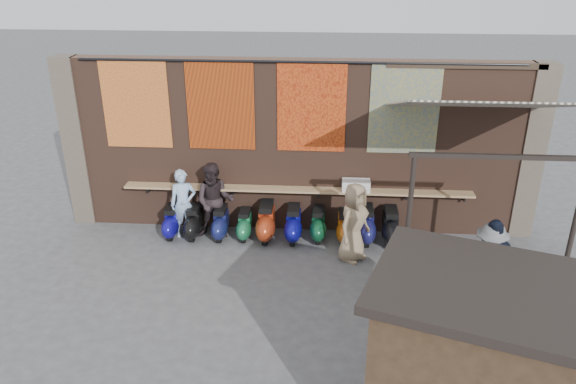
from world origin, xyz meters
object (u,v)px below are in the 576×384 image
Objects in this scene: scooter_stool_0 at (172,222)px; scooter_stool_9 at (390,227)px; diner_left at (183,204)px; scooter_stool_4 at (266,222)px; shopper_navy at (491,262)px; shopper_tan at (354,223)px; shopper_grey at (488,264)px; diner_right at (215,201)px; scooter_stool_6 at (318,225)px; shelf_box at (356,185)px; market_stall at (475,379)px; scooter_stool_3 at (245,225)px; scooter_stool_7 at (344,227)px; scooter_stool_5 at (293,224)px; scooter_stool_1 at (194,222)px; scooter_stool_8 at (366,225)px; scooter_stool_2 at (221,223)px.

scooter_stool_9 is (5.02, 0.02, 0.05)m from scooter_stool_0.
scooter_stool_9 is 0.52× the size of diner_left.
scooter_stool_0 is 0.84× the size of scooter_stool_4.
shopper_navy is 2.86m from shopper_tan.
diner_right is at bearing 16.87° from shopper_grey.
diner_left is at bearing 19.19° from shopper_grey.
shopper_tan is at bearing -48.06° from scooter_stool_6.
market_stall reaches higher than shelf_box.
diner_left is at bearing 8.15° from scooter_stool_0.
scooter_stool_9 is 0.33× the size of market_stall.
market_stall is (1.30, -5.01, 0.41)m from shopper_tan.
shopper_grey reaches higher than scooter_stool_3.
shelf_box is 0.98m from scooter_stool_7.
shelf_box is at bearing -10.36° from diner_left.
shopper_tan is at bearing -30.32° from scooter_stool_5.
diner_right is 5.98m from shopper_grey.
scooter_stool_7 is (3.47, 0.03, -0.01)m from scooter_stool_1.
scooter_stool_0 is at bearing -179.49° from scooter_stool_7.
market_stall reaches higher than scooter_stool_4.
scooter_stool_4 is 1.19m from scooter_stool_6.
shopper_tan is (0.76, -0.84, 0.51)m from scooter_stool_6.
shopper_tan is at bearing 8.62° from shopper_grey.
market_stall is at bearing -57.14° from scooter_stool_3.
scooter_stool_5 is at bearing -179.91° from scooter_stool_9.
scooter_stool_1 is 0.30× the size of market_stall.
market_stall is (3.24, -5.79, 0.86)m from scooter_stool_4.
scooter_stool_0 is at bearing -179.22° from scooter_stool_8.
scooter_stool_0 is 0.89× the size of scooter_stool_9.
scooter_stool_7 is 6.06m from market_stall.
scooter_stool_0 is at bearing -178.58° from scooter_stool_6.
scooter_stool_1 is 0.63m from scooter_stool_2.
diner_left is at bearing 179.90° from scooter_stool_7.
diner_right reaches higher than scooter_stool_9.
scooter_stool_4 reaches higher than scooter_stool_5.
shelf_box is at bearing 133.13° from scooter_stool_8.
scooter_stool_4 is 1.04× the size of scooter_stool_8.
shopper_navy is (3.80, -2.21, 0.48)m from scooter_stool_5.
market_stall reaches higher than shopper_grey.
diner_right is at bearing 178.85° from scooter_stool_4.
shopper_navy is at bearing -21.97° from scooter_stool_2.
scooter_stool_3 is at bearing 0.78° from scooter_stool_0.
scooter_stool_8 reaches higher than scooter_stool_2.
market_stall is at bearing -53.37° from scooter_stool_2.
scooter_stool_9 reaches higher than scooter_stool_3.
scooter_stool_4 is 2.83m from scooter_stool_9.
scooter_stool_4 is 2.14m from shopper_tan.
scooter_stool_6 is 0.30× the size of market_stall.
diner_right is 1.03× the size of shopper_navy.
scooter_stool_1 is 1.18m from scooter_stool_3.
shopper_navy reaches higher than scooter_stool_2.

